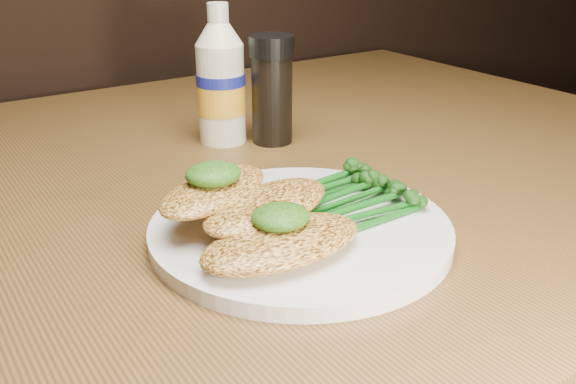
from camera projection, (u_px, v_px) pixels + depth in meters
plate at (300, 229)px, 0.51m from camera, size 0.25×0.25×0.01m
chicken_front at (282, 243)px, 0.46m from camera, size 0.13×0.07×0.02m
chicken_mid at (267, 206)px, 0.50m from camera, size 0.14×0.10×0.02m
chicken_back at (214, 190)px, 0.50m from camera, size 0.13×0.11×0.02m
pesto_front at (281, 217)px, 0.46m from camera, size 0.05×0.04×0.02m
pesto_back at (213, 174)px, 0.50m from camera, size 0.05×0.04×0.02m
broccolini_bundle at (348, 196)px, 0.54m from camera, size 0.12×0.10×0.02m
mayo_bottle at (221, 75)px, 0.71m from camera, size 0.06×0.06×0.16m
pepper_grinder at (272, 90)px, 0.71m from camera, size 0.06×0.06×0.12m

